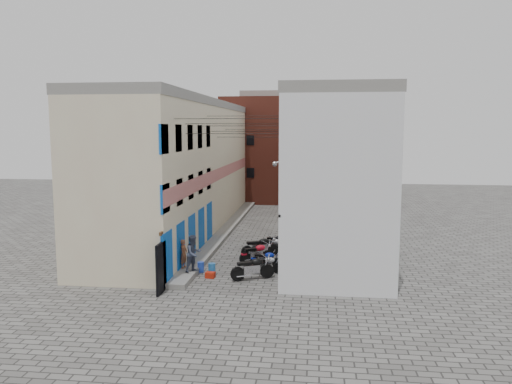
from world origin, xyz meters
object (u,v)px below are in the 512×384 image
at_px(motorcycle_c, 266,258).
at_px(motorcycle_f, 273,245).
at_px(motorcycle_b, 266,264).
at_px(motorcycle_e, 260,246).
at_px(person_b, 194,253).
at_px(red_crate, 210,275).
at_px(motorcycle_d, 257,252).
at_px(person_a, 184,254).
at_px(water_jug_near, 212,269).
at_px(motorcycle_g, 277,241).
at_px(motorcycle_a, 253,267).
at_px(water_jug_far, 201,267).

distance_m(motorcycle_c, motorcycle_f, 2.88).
xyz_separation_m(motorcycle_b, motorcycle_e, (-0.65, 3.15, 0.13)).
bearing_deg(person_b, red_crate, -59.76).
distance_m(motorcycle_d, person_a, 4.06).
distance_m(motorcycle_c, water_jug_near, 2.91).
bearing_deg(person_b, motorcycle_f, 0.74).
distance_m(motorcycle_b, motorcycle_d, 2.08).
distance_m(motorcycle_f, motorcycle_g, 1.16).
xyz_separation_m(motorcycle_a, motorcycle_g, (0.66, 6.13, -0.12)).
bearing_deg(water_jug_near, motorcycle_g, 63.54).
bearing_deg(motorcycle_c, motorcycle_e, -162.38).
relative_size(water_jug_far, red_crate, 1.18).
bearing_deg(water_jug_near, person_b, -146.59).
relative_size(motorcycle_b, person_b, 0.96).
bearing_deg(red_crate, water_jug_near, 94.38).
bearing_deg(motorcycle_b, motorcycle_a, -36.51).
xyz_separation_m(motorcycle_c, person_a, (-3.92, -1.37, 0.47)).
xyz_separation_m(motorcycle_b, motorcycle_f, (0.01, 3.93, 0.03)).
height_order(motorcycle_d, red_crate, motorcycle_d).
bearing_deg(red_crate, person_b, 174.57).
distance_m(motorcycle_a, red_crate, 2.09).
bearing_deg(red_crate, person_a, 154.94).
bearing_deg(motorcycle_a, water_jug_near, -131.92).
xyz_separation_m(motorcycle_a, motorcycle_c, (0.42, 2.10, -0.13)).
relative_size(motorcycle_d, water_jug_far, 3.85).
xyz_separation_m(motorcycle_c, motorcycle_e, (-0.54, 2.10, 0.14)).
bearing_deg(water_jug_near, motorcycle_a, -16.83).
xyz_separation_m(motorcycle_a, water_jug_far, (-2.70, 0.92, -0.36)).
relative_size(person_b, water_jug_near, 3.30).
bearing_deg(person_b, water_jug_near, -20.92).
relative_size(motorcycle_e, water_jug_far, 4.25).
height_order(motorcycle_c, person_a, person_a).
height_order(motorcycle_c, water_jug_far, motorcycle_c).
xyz_separation_m(person_a, water_jug_near, (1.42, -0.10, -0.69)).
bearing_deg(motorcycle_b, red_crate, -78.16).
distance_m(person_b, water_jug_far, 1.20).
distance_m(motorcycle_b, red_crate, 2.78).
distance_m(motorcycle_g, water_jug_far, 6.20).
distance_m(motorcycle_g, red_crate, 6.66).
bearing_deg(motorcycle_d, motorcycle_f, 128.60).
xyz_separation_m(motorcycle_e, person_a, (-3.38, -3.47, 0.33)).
bearing_deg(person_b, water_jug_far, 25.01).
bearing_deg(motorcycle_g, motorcycle_b, -8.48).
distance_m(person_a, water_jug_far, 1.08).
height_order(motorcycle_a, motorcycle_f, motorcycle_a).
distance_m(motorcycle_a, motorcycle_f, 5.00).
xyz_separation_m(water_jug_far, red_crate, (0.66, -0.87, -0.12)).
xyz_separation_m(person_a, water_jug_far, (0.80, 0.19, -0.70)).
relative_size(motorcycle_e, motorcycle_g, 1.27).
bearing_deg(motorcycle_d, water_jug_near, -70.98).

